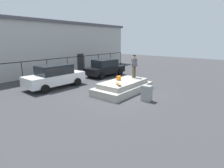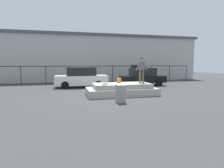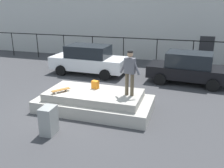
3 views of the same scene
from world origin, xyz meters
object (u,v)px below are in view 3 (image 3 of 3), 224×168
Objects in this scene: backpack at (95,85)px; utility_box at (49,121)px; skateboarder at (130,70)px; car_black_sedan_mid at (188,68)px; skateboard at (61,90)px; car_white_sedan_near at (89,59)px.

utility_box is (-0.67, -2.66, -0.49)m from backpack.
skateboarder is 5.16× the size of backpack.
skateboarder is at bearing 43.83° from utility_box.
skateboarder reaches higher than utility_box.
backpack is 5.88m from car_black_sedan_mid.
backpack is (1.17, 0.85, 0.07)m from skateboard.
car_white_sedan_near is (-2.23, 4.64, -0.07)m from backpack.
backpack reaches higher than skateboard.
skateboard is (-2.74, -0.52, -0.91)m from skateboarder.
skateboard is at bearing -79.08° from car_white_sedan_near.
skateboard is at bearing -132.34° from car_black_sedan_mid.
skateboarder is 1.81m from backpack.
utility_box is at bearing -74.58° from skateboard.
skateboard is 1.93m from utility_box.
backpack is 0.35× the size of utility_box.
skateboarder reaches higher than car_black_sedan_mid.
skateboarder is 2.93m from skateboard.
car_white_sedan_near is 4.82× the size of utility_box.
car_white_sedan_near is at bearing 99.63° from utility_box.
skateboard is at bearing 103.00° from utility_box.
skateboarder reaches higher than backpack.
skateboard is 1.45m from backpack.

